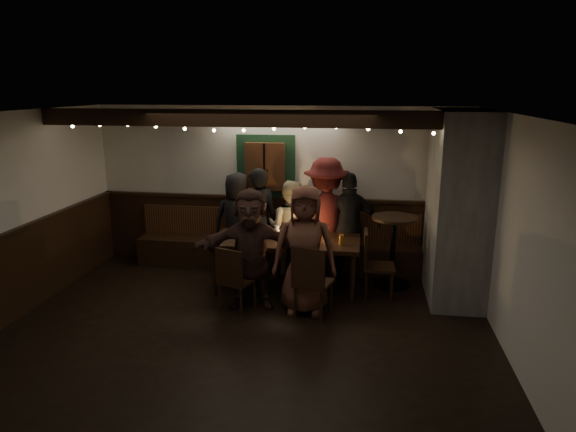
% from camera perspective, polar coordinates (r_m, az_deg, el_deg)
% --- Properties ---
extents(room, '(6.02, 5.01, 2.62)m').
position_cam_1_polar(room, '(7.25, 5.88, -0.39)').
color(room, black).
rests_on(room, ground).
extents(dining_table, '(2.12, 0.91, 0.92)m').
position_cam_1_polar(dining_table, '(7.41, -0.25, -3.07)').
color(dining_table, black).
rests_on(dining_table, ground).
extents(chair_near_left, '(0.52, 0.52, 0.89)m').
position_cam_1_polar(chair_near_left, '(6.73, -6.08, -6.67)').
color(chair_near_left, black).
rests_on(chair_near_left, ground).
extents(chair_near_right, '(0.54, 0.54, 0.97)m').
position_cam_1_polar(chair_near_right, '(6.51, 2.56, -6.91)').
color(chair_near_right, black).
rests_on(chair_near_right, ground).
extents(chair_end, '(0.44, 0.44, 0.95)m').
position_cam_1_polar(chair_end, '(7.28, 9.39, -4.86)').
color(chair_end, black).
rests_on(chair_end, ground).
extents(high_top, '(0.66, 0.66, 1.06)m').
position_cam_1_polar(high_top, '(7.70, 11.62, -2.86)').
color(high_top, black).
rests_on(high_top, ground).
extents(person_a, '(0.81, 0.55, 1.59)m').
position_cam_1_polar(person_a, '(8.22, -5.62, -0.64)').
color(person_a, black).
rests_on(person_a, ground).
extents(person_b, '(0.68, 0.53, 1.67)m').
position_cam_1_polar(person_b, '(8.16, -3.34, -0.41)').
color(person_b, black).
rests_on(person_b, ground).
extents(person_c, '(0.80, 0.67, 1.49)m').
position_cam_1_polar(person_c, '(8.05, 0.22, -1.26)').
color(person_c, '#BCB395').
rests_on(person_c, ground).
extents(person_d, '(1.32, 0.94, 1.85)m').
position_cam_1_polar(person_d, '(7.94, 4.21, -0.16)').
color(person_d, '#501718').
rests_on(person_d, ground).
extents(person_e, '(1.02, 0.60, 1.64)m').
position_cam_1_polar(person_e, '(7.93, 6.83, -1.04)').
color(person_e, black).
rests_on(person_e, ground).
extents(person_f, '(1.55, 0.66, 1.62)m').
position_cam_1_polar(person_f, '(6.80, -4.19, -3.64)').
color(person_f, '#3F2721').
rests_on(person_f, ground).
extents(person_g, '(0.87, 0.60, 1.69)m').
position_cam_1_polar(person_g, '(6.62, 1.85, -3.78)').
color(person_g, brown).
rests_on(person_g, ground).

